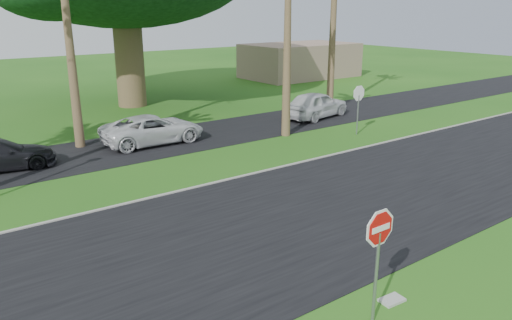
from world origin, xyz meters
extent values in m
plane|color=#215615|center=(0.00, 0.00, 0.00)|extent=(120.00, 120.00, 0.00)
cube|color=black|center=(0.00, 2.00, 0.01)|extent=(120.00, 8.00, 0.02)
cube|color=black|center=(0.00, 12.50, 0.01)|extent=(120.00, 5.00, 0.02)
cube|color=gray|center=(0.00, 6.05, 0.03)|extent=(120.00, 0.12, 0.06)
cylinder|color=gray|center=(0.50, -3.00, 1.00)|extent=(0.07, 0.07, 2.00)
cylinder|color=white|center=(0.50, -3.00, 2.10)|extent=(1.05, 0.02, 1.05)
cylinder|color=red|center=(0.50, -3.00, 2.10)|extent=(0.90, 0.02, 0.90)
cube|color=white|center=(0.50, -3.00, 2.10)|extent=(0.50, 0.02, 0.12)
cylinder|color=gray|center=(12.00, 8.00, 1.00)|extent=(0.07, 0.07, 2.00)
cylinder|color=white|center=(12.00, 8.00, 2.10)|extent=(1.05, 0.02, 1.05)
cylinder|color=red|center=(12.00, 8.00, 2.10)|extent=(0.90, 0.02, 0.90)
cube|color=white|center=(12.00, 8.00, 2.10)|extent=(0.50, 0.02, 0.12)
cone|color=brown|center=(0.00, 14.00, 4.75)|extent=(0.44, 0.44, 9.50)
cone|color=brown|center=(9.00, 10.00, 4.25)|extent=(0.44, 0.44, 8.50)
cone|color=brown|center=(15.00, 13.00, 6.00)|extent=(0.44, 0.44, 12.00)
cylinder|color=brown|center=(6.00, 22.00, 3.00)|extent=(1.80, 1.80, 6.00)
cube|color=gray|center=(24.00, 26.00, 1.50)|extent=(10.00, 6.00, 3.00)
imported|color=silver|center=(3.00, 12.53, 0.67)|extent=(4.88, 2.36, 1.34)
imported|color=silver|center=(13.04, 12.13, 0.77)|extent=(4.78, 2.69, 1.54)
cube|color=#9E9F97|center=(1.41, -2.76, 0.03)|extent=(0.58, 0.39, 0.06)
camera|label=1|loc=(-6.68, -8.67, 6.20)|focal=35.00mm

